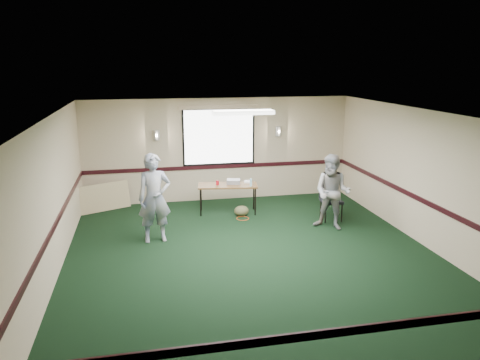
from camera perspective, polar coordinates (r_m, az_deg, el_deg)
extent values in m
plane|color=black|center=(8.96, 1.74, -9.49)|extent=(8.00, 8.00, 0.00)
plane|color=#C5AA8E|center=(12.33, -2.59, 3.70)|extent=(7.00, 0.00, 7.00)
plane|color=#C5AA8E|center=(4.96, 13.08, -13.19)|extent=(7.00, 0.00, 7.00)
plane|color=#C5AA8E|center=(8.42, -22.04, -2.35)|extent=(0.00, 8.00, 8.00)
plane|color=#C5AA8E|center=(9.91, 21.88, 0.06)|extent=(0.00, 8.00, 8.00)
plane|color=white|center=(8.25, 1.88, 7.95)|extent=(8.00, 8.00, 0.00)
cube|color=black|center=(12.40, -2.56, 1.65)|extent=(7.00, 0.03, 0.10)
cube|color=black|center=(5.19, 12.72, -17.54)|extent=(7.00, 0.03, 0.10)
cube|color=black|center=(8.55, -21.66, -5.24)|extent=(0.03, 8.00, 0.10)
cube|color=black|center=(10.01, 21.57, -2.44)|extent=(0.03, 8.00, 0.10)
cube|color=black|center=(12.25, -2.59, 5.29)|extent=(1.90, 0.01, 1.50)
cube|color=white|center=(12.24, -2.59, 5.29)|extent=(1.80, 0.02, 1.40)
cube|color=tan|center=(12.14, -2.63, 8.88)|extent=(2.05, 0.08, 0.10)
cylinder|color=silver|center=(12.04, -10.14, 5.42)|extent=(0.16, 0.16, 0.25)
cylinder|color=silver|center=(12.55, 4.69, 5.94)|extent=(0.16, 0.16, 0.25)
cube|color=white|center=(9.22, 0.39, 8.25)|extent=(1.20, 0.32, 0.08)
cube|color=brown|center=(11.31, -1.52, -0.67)|extent=(1.49, 0.78, 0.04)
cylinder|color=black|center=(11.19, -4.83, -2.77)|extent=(0.03, 0.03, 0.67)
cylinder|color=black|center=(11.23, 1.88, -2.67)|extent=(0.03, 0.03, 0.67)
cylinder|color=black|center=(11.63, -4.77, -2.12)|extent=(0.03, 0.03, 0.67)
cylinder|color=black|center=(11.66, 1.68, -2.02)|extent=(0.03, 0.03, 0.67)
cube|color=gray|center=(11.39, -0.80, -0.19)|extent=(0.37, 0.33, 0.11)
cube|color=white|center=(11.50, 0.97, -0.20)|extent=(0.20, 0.18, 0.04)
cylinder|color=#B60C1A|center=(11.28, -2.78, -0.33)|extent=(0.07, 0.07, 0.11)
cylinder|color=#8BC9E3|center=(11.15, 1.33, -0.31)|extent=(0.05, 0.05, 0.18)
ellipsoid|color=#4A4A2A|center=(11.23, 0.18, -3.79)|extent=(0.43, 0.38, 0.25)
torus|color=#C24A18|center=(11.07, 0.33, -4.71)|extent=(0.40, 0.40, 0.02)
cube|color=tan|center=(12.06, -16.31, -2.04)|extent=(1.29, 0.73, 0.68)
cube|color=black|center=(11.08, 11.09, -2.53)|extent=(0.49, 0.49, 0.06)
cube|color=black|center=(11.22, 10.79, -0.97)|extent=(0.46, 0.08, 0.46)
cylinder|color=black|center=(10.92, 10.40, -4.09)|extent=(0.03, 0.03, 0.43)
cylinder|color=black|center=(11.05, 12.30, -3.97)|extent=(0.03, 0.03, 0.43)
cylinder|color=black|center=(11.27, 9.79, -3.48)|extent=(0.03, 0.03, 0.43)
cylinder|color=black|center=(11.39, 11.64, -3.38)|extent=(0.03, 0.03, 0.43)
imported|color=#40538C|center=(9.64, -10.38, -2.19)|extent=(0.71, 0.50, 1.83)
imported|color=#6D88AA|center=(10.40, 11.20, -1.47)|extent=(1.03, 1.00, 1.67)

